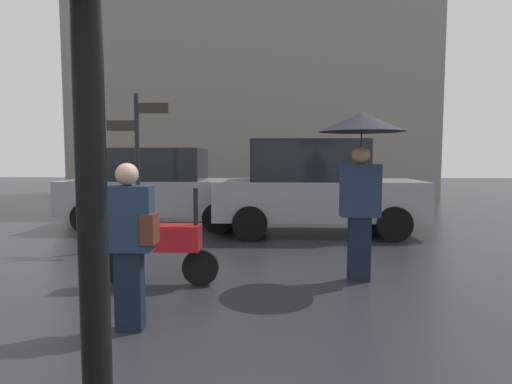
{
  "coord_description": "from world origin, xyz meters",
  "views": [
    {
      "loc": [
        0.69,
        -2.36,
        1.64
      ],
      "look_at": [
        0.48,
        4.61,
        1.05
      ],
      "focal_mm": 30.21,
      "sensor_mm": 36.0,
      "label": 1
    }
  ],
  "objects_px": {
    "pedestrian_with_umbrella": "(361,148)",
    "parked_car_right": "(314,187)",
    "pedestrian_with_bag": "(130,236)",
    "street_signpost": "(138,155)",
    "parked_car_left": "(159,187)",
    "parked_scooter": "(156,241)"
  },
  "relations": [
    {
      "from": "pedestrian_with_umbrella",
      "to": "parked_car_right",
      "type": "distance_m",
      "value": 3.52
    },
    {
      "from": "pedestrian_with_bag",
      "to": "street_signpost",
      "type": "xyz_separation_m",
      "value": [
        -1.01,
        3.57,
        0.76
      ]
    },
    {
      "from": "pedestrian_with_bag",
      "to": "parked_car_left",
      "type": "xyz_separation_m",
      "value": [
        -1.25,
        5.9,
        0.03
      ]
    },
    {
      "from": "pedestrian_with_umbrella",
      "to": "street_signpost",
      "type": "bearing_deg",
      "value": -66.68
    },
    {
      "from": "pedestrian_with_bag",
      "to": "parked_scooter",
      "type": "height_order",
      "value": "pedestrian_with_bag"
    },
    {
      "from": "pedestrian_with_umbrella",
      "to": "street_signpost",
      "type": "xyz_separation_m",
      "value": [
        -3.48,
        1.88,
        -0.09
      ]
    },
    {
      "from": "pedestrian_with_umbrella",
      "to": "parked_car_left",
      "type": "relative_size",
      "value": 0.51
    },
    {
      "from": "pedestrian_with_bag",
      "to": "parked_car_left",
      "type": "bearing_deg",
      "value": -63.54
    },
    {
      "from": "pedestrian_with_bag",
      "to": "parked_car_right",
      "type": "bearing_deg",
      "value": -99.03
    },
    {
      "from": "parked_car_left",
      "to": "pedestrian_with_umbrella",
      "type": "bearing_deg",
      "value": 128.63
    },
    {
      "from": "pedestrian_with_umbrella",
      "to": "parked_car_right",
      "type": "relative_size",
      "value": 0.52
    },
    {
      "from": "parked_car_left",
      "to": "street_signpost",
      "type": "height_order",
      "value": "street_signpost"
    },
    {
      "from": "pedestrian_with_bag",
      "to": "parked_car_right",
      "type": "xyz_separation_m",
      "value": [
        2.23,
        5.12,
        0.1
      ]
    },
    {
      "from": "parked_car_left",
      "to": "parked_car_right",
      "type": "height_order",
      "value": "parked_car_right"
    },
    {
      "from": "street_signpost",
      "to": "pedestrian_with_umbrella",
      "type": "bearing_deg",
      "value": -28.39
    },
    {
      "from": "pedestrian_with_bag",
      "to": "street_signpost",
      "type": "bearing_deg",
      "value": -59.75
    },
    {
      "from": "parked_scooter",
      "to": "street_signpost",
      "type": "distance_m",
      "value": 2.57
    },
    {
      "from": "pedestrian_with_bag",
      "to": "street_signpost",
      "type": "height_order",
      "value": "street_signpost"
    },
    {
      "from": "parked_car_left",
      "to": "street_signpost",
      "type": "bearing_deg",
      "value": 93.07
    },
    {
      "from": "street_signpost",
      "to": "parked_car_right",
      "type": "bearing_deg",
      "value": 25.57
    },
    {
      "from": "parked_car_right",
      "to": "pedestrian_with_umbrella",
      "type": "bearing_deg",
      "value": 97.15
    },
    {
      "from": "parked_car_left",
      "to": "street_signpost",
      "type": "xyz_separation_m",
      "value": [
        0.24,
        -2.33,
        0.73
      ]
    }
  ]
}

